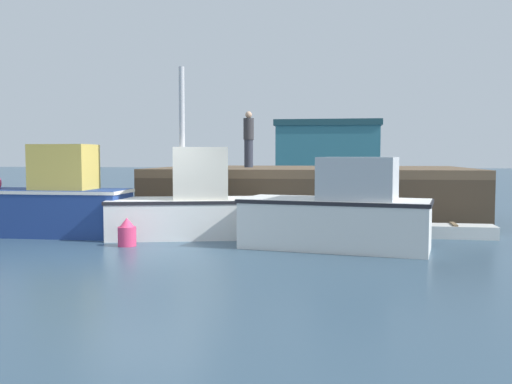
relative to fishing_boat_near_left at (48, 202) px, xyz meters
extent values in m
cube|color=#334C60|center=(3.15, -1.86, -0.91)|extent=(120.00, 160.00, 0.10)
cube|color=brown|center=(6.40, 5.22, 0.64)|extent=(9.80, 6.21, 0.25)
cube|color=#433527|center=(6.40, 2.24, -0.17)|extent=(9.80, 0.24, 1.37)
cylinder|color=#433527|center=(1.90, 2.33, -0.17)|extent=(0.33, 0.33, 1.37)
cylinder|color=#433527|center=(6.40, 2.33, -0.17)|extent=(0.33, 0.33, 1.37)
cylinder|color=#433527|center=(10.90, 2.33, -0.17)|extent=(0.33, 0.33, 1.37)
cylinder|color=#433527|center=(3.46, 8.11, -0.17)|extent=(0.33, 0.33, 1.37)
cylinder|color=#433527|center=(9.34, 8.11, -0.17)|extent=(0.33, 0.33, 1.37)
cylinder|color=#433527|center=(4.15, 2.33, -0.17)|extent=(4.54, 0.17, 1.26)
cube|color=navy|center=(-0.05, 0.00, -0.27)|extent=(4.11, 1.36, 1.17)
cube|color=silver|center=(-0.05, 0.00, 0.26)|extent=(4.19, 1.39, 0.08)
cube|color=gold|center=(0.46, 0.00, 0.87)|extent=(1.43, 1.08, 1.12)
cube|color=silver|center=(3.45, 0.19, -0.38)|extent=(3.84, 2.35, 0.96)
cube|color=black|center=(3.45, 0.19, 0.05)|extent=(3.91, 2.40, 0.08)
cube|color=beige|center=(3.88, 0.30, 0.73)|extent=(1.58, 1.64, 1.26)
cylinder|color=#B7B7BC|center=(3.45, 0.19, 2.34)|extent=(0.14, 0.14, 1.95)
cube|color=silver|center=(7.18, -1.00, -0.31)|extent=(4.19, 2.27, 1.08)
cube|color=black|center=(7.18, -1.00, 0.18)|extent=(4.27, 2.31, 0.08)
cube|color=#B2B7BC|center=(7.66, -1.10, 0.68)|extent=(1.80, 1.65, 0.90)
cube|color=silver|center=(10.07, 1.06, -0.70)|extent=(1.99, 0.84, 0.31)
cube|color=#7F6647|center=(10.07, 1.06, -0.52)|extent=(0.12, 0.70, 0.04)
cylinder|color=#2D3342|center=(4.34, 5.01, 1.22)|extent=(0.29, 0.29, 0.90)
cylinder|color=#333338|center=(4.34, 5.01, 2.02)|extent=(0.34, 0.34, 0.70)
sphere|color=tan|center=(4.34, 5.01, 2.48)|extent=(0.22, 0.22, 0.22)
cube|color=#2D6B7A|center=(6.41, 35.13, 1.34)|extent=(8.28, 6.03, 4.40)
cube|color=#1B4049|center=(6.41, 35.13, 3.79)|extent=(8.61, 6.27, 0.50)
cylinder|color=#DB3866|center=(2.60, -1.34, -0.64)|extent=(0.41, 0.41, 0.43)
cone|color=#DB3866|center=(2.60, -1.34, -0.32)|extent=(0.32, 0.32, 0.20)
camera|label=1|loc=(7.22, -13.34, 1.17)|focal=39.83mm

